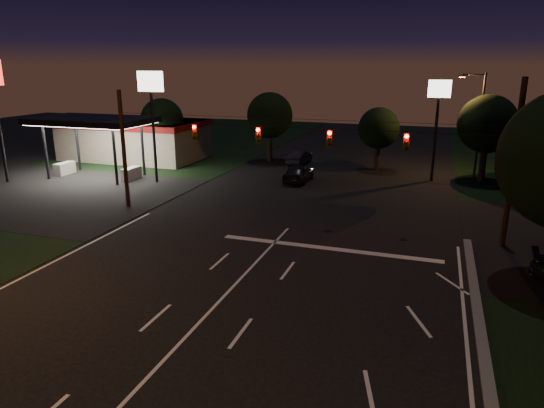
% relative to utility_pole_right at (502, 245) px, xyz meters
% --- Properties ---
extents(ground, '(140.00, 140.00, 0.00)m').
position_rel_utility_pole_right_xyz_m(ground, '(-12.00, -15.00, 0.00)').
color(ground, black).
rests_on(ground, ground).
extents(cross_street_left, '(20.00, 16.00, 0.02)m').
position_rel_utility_pole_right_xyz_m(cross_street_left, '(-32.00, 1.00, 0.00)').
color(cross_street_left, black).
rests_on(cross_street_left, ground).
extents(stop_bar, '(12.00, 0.50, 0.01)m').
position_rel_utility_pole_right_xyz_m(stop_bar, '(-9.00, -3.50, 0.01)').
color(stop_bar, silver).
rests_on(stop_bar, ground).
extents(utility_pole_right, '(0.30, 0.30, 9.00)m').
position_rel_utility_pole_right_xyz_m(utility_pole_right, '(0.00, 0.00, 0.00)').
color(utility_pole_right, black).
rests_on(utility_pole_right, ground).
extents(utility_pole_left, '(0.28, 0.28, 8.00)m').
position_rel_utility_pole_right_xyz_m(utility_pole_left, '(-24.00, 0.00, 0.00)').
color(utility_pole_left, black).
rests_on(utility_pole_left, ground).
extents(signal_span, '(24.00, 0.40, 1.56)m').
position_rel_utility_pole_right_xyz_m(signal_span, '(-12.00, -0.04, 5.50)').
color(signal_span, black).
rests_on(signal_span, ground).
extents(gas_station, '(14.20, 16.10, 5.25)m').
position_rel_utility_pole_right_xyz_m(gas_station, '(-33.86, 15.39, 2.38)').
color(gas_station, gray).
rests_on(gas_station, ground).
extents(pole_sign_left_near, '(2.20, 0.30, 9.10)m').
position_rel_utility_pole_right_xyz_m(pole_sign_left_near, '(-26.00, 7.00, 6.98)').
color(pole_sign_left_near, black).
rests_on(pole_sign_left_near, ground).
extents(pole_sign_right, '(1.80, 0.30, 8.40)m').
position_rel_utility_pole_right_xyz_m(pole_sign_right, '(-4.00, 15.00, 6.24)').
color(pole_sign_right, black).
rests_on(pole_sign_right, ground).
extents(street_light_right_far, '(2.20, 0.35, 9.00)m').
position_rel_utility_pole_right_xyz_m(street_light_right_far, '(-0.76, 17.00, 5.24)').
color(street_light_right_far, black).
rests_on(street_light_right_far, ground).
extents(tree_far_a, '(4.20, 4.20, 6.42)m').
position_rel_utility_pole_right_xyz_m(tree_far_a, '(-29.98, 15.12, 4.26)').
color(tree_far_a, black).
rests_on(tree_far_a, ground).
extents(tree_far_b, '(4.60, 4.60, 6.98)m').
position_rel_utility_pole_right_xyz_m(tree_far_b, '(-19.98, 19.13, 4.61)').
color(tree_far_b, black).
rests_on(tree_far_b, ground).
extents(tree_far_c, '(3.80, 3.80, 5.86)m').
position_rel_utility_pole_right_xyz_m(tree_far_c, '(-8.98, 18.10, 3.90)').
color(tree_far_c, black).
rests_on(tree_far_c, ground).
extents(tree_far_d, '(4.80, 4.80, 7.30)m').
position_rel_utility_pole_right_xyz_m(tree_far_d, '(0.02, 16.13, 4.83)').
color(tree_far_d, black).
rests_on(tree_far_d, ground).
extents(car_oncoming_a, '(1.91, 4.51, 1.52)m').
position_rel_utility_pole_right_xyz_m(car_oncoming_a, '(-14.69, 11.03, 0.76)').
color(car_oncoming_a, black).
rests_on(car_oncoming_a, ground).
extents(car_oncoming_b, '(1.69, 4.23, 1.37)m').
position_rel_utility_pole_right_xyz_m(car_oncoming_b, '(-16.70, 18.54, 0.68)').
color(car_oncoming_b, black).
rests_on(car_oncoming_b, ground).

